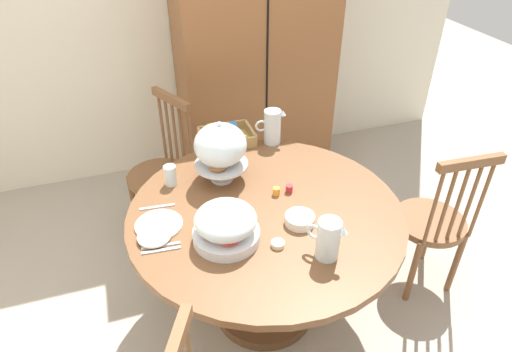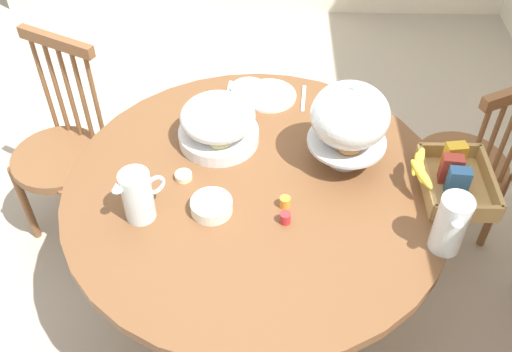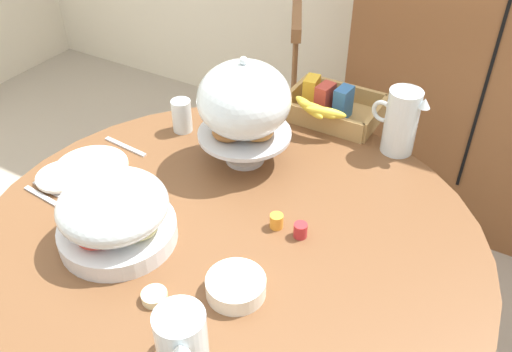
% 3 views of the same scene
% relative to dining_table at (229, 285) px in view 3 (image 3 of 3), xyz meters
% --- Properties ---
extents(dining_table, '(1.35, 1.35, 0.74)m').
position_rel_dining_table_xyz_m(dining_table, '(0.00, 0.00, 0.00)').
color(dining_table, brown).
rests_on(dining_table, ground_plane).
extents(windsor_chair_by_cabinet, '(0.44, 0.44, 0.97)m').
position_rel_dining_table_xyz_m(windsor_chair_by_cabinet, '(-0.40, 0.89, -0.10)').
color(windsor_chair_by_cabinet, brown).
rests_on(windsor_chair_by_cabinet, ground_plane).
extents(pastry_stand_with_dome, '(0.28, 0.28, 0.34)m').
position_rel_dining_table_xyz_m(pastry_stand_with_dome, '(-0.14, 0.32, 0.38)').
color(pastry_stand_with_dome, silver).
rests_on(pastry_stand_with_dome, dining_table).
extents(fruit_platter_covered, '(0.30, 0.30, 0.18)m').
position_rel_dining_table_xyz_m(fruit_platter_covered, '(-0.24, -0.14, 0.27)').
color(fruit_platter_covered, silver).
rests_on(fruit_platter_covered, dining_table).
extents(orange_juice_pitcher, '(0.13, 0.16, 0.19)m').
position_rel_dining_table_xyz_m(orange_juice_pitcher, '(0.14, -0.38, 0.27)').
color(orange_juice_pitcher, silver).
rests_on(orange_juice_pitcher, dining_table).
extents(milk_pitcher, '(0.18, 0.10, 0.21)m').
position_rel_dining_table_xyz_m(milk_pitcher, '(0.25, 0.60, 0.28)').
color(milk_pitcher, silver).
rests_on(milk_pitcher, dining_table).
extents(cereal_basket, '(0.32, 0.30, 0.12)m').
position_rel_dining_table_xyz_m(cereal_basket, '(-0.01, 0.67, 0.23)').
color(cereal_basket, tan).
rests_on(cereal_basket, dining_table).
extents(china_plate_large, '(0.22, 0.22, 0.01)m').
position_rel_dining_table_xyz_m(china_plate_large, '(-0.51, 0.04, 0.19)').
color(china_plate_large, white).
rests_on(china_plate_large, dining_table).
extents(china_plate_small, '(0.15, 0.15, 0.01)m').
position_rel_dining_table_xyz_m(china_plate_small, '(-0.54, -0.04, 0.20)').
color(china_plate_small, white).
rests_on(china_plate_small, china_plate_large).
extents(cereal_bowl, '(0.14, 0.14, 0.04)m').
position_rel_dining_table_xyz_m(cereal_bowl, '(0.12, -0.15, 0.21)').
color(cereal_bowl, white).
rests_on(cereal_bowl, dining_table).
extents(drinking_glass, '(0.06, 0.06, 0.11)m').
position_rel_dining_table_xyz_m(drinking_glass, '(-0.40, 0.36, 0.24)').
color(drinking_glass, silver).
rests_on(drinking_glass, dining_table).
extents(butter_dish, '(0.06, 0.06, 0.02)m').
position_rel_dining_table_xyz_m(butter_dish, '(-0.03, -0.26, 0.20)').
color(butter_dish, beige).
rests_on(butter_dish, dining_table).
extents(jam_jar_strawberry, '(0.04, 0.04, 0.04)m').
position_rel_dining_table_xyz_m(jam_jar_strawberry, '(0.16, 0.10, 0.21)').
color(jam_jar_strawberry, '#B7282D').
rests_on(jam_jar_strawberry, dining_table).
extents(jam_jar_apricot, '(0.04, 0.04, 0.04)m').
position_rel_dining_table_xyz_m(jam_jar_apricot, '(0.09, 0.10, 0.21)').
color(jam_jar_apricot, orange).
rests_on(jam_jar_apricot, dining_table).
extents(table_knife, '(0.17, 0.03, 0.01)m').
position_rel_dining_table_xyz_m(table_knife, '(-0.52, -0.10, 0.19)').
color(table_knife, silver).
rests_on(table_knife, dining_table).
extents(dinner_fork, '(0.17, 0.03, 0.01)m').
position_rel_dining_table_xyz_m(dinner_fork, '(-0.53, -0.13, 0.19)').
color(dinner_fork, silver).
rests_on(dinner_fork, dining_table).
extents(soup_spoon, '(0.17, 0.03, 0.01)m').
position_rel_dining_table_xyz_m(soup_spoon, '(-0.50, 0.18, 0.19)').
color(soup_spoon, silver).
rests_on(soup_spoon, dining_table).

